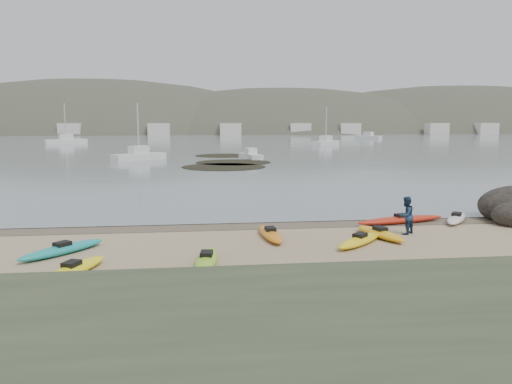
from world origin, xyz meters
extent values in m
plane|color=tan|center=(0.00, 0.00, 0.00)|extent=(600.00, 600.00, 0.00)
plane|color=brown|center=(0.00, -0.30, 0.00)|extent=(60.00, 60.00, 0.00)
plane|color=slate|center=(0.00, 300.00, 0.01)|extent=(1200.00, 1200.00, 0.00)
ellipsoid|color=silver|center=(9.59, -0.80, 0.17)|extent=(2.37, 2.84, 0.34)
ellipsoid|color=#F4AE14|center=(4.77, -3.48, 0.17)|extent=(1.52, 3.10, 0.34)
ellipsoid|color=#8ACB28|center=(-2.47, -6.58, 0.17)|extent=(1.10, 3.12, 0.34)
ellipsoid|color=yellow|center=(-6.69, -7.27, 0.17)|extent=(1.97, 3.29, 0.34)
ellipsoid|color=red|center=(6.81, -0.80, 0.17)|extent=(4.75, 1.78, 0.34)
ellipsoid|color=orange|center=(0.23, -3.00, 0.17)|extent=(0.92, 3.26, 0.34)
ellipsoid|color=teal|center=(-7.65, -4.60, 0.17)|extent=(2.81, 3.11, 0.34)
ellipsoid|color=yellow|center=(3.55, -4.55, 0.17)|extent=(2.76, 2.72, 0.34)
imported|color=navy|center=(6.08, -2.99, 0.81)|extent=(1.00, 0.96, 1.63)
cylinder|color=black|center=(0.09, 28.84, 0.03)|extent=(8.78, 8.78, 0.04)
cylinder|color=black|center=(1.50, 34.33, 0.03)|extent=(8.69, 8.69, 0.04)
cylinder|color=black|center=(0.94, 45.86, 0.03)|extent=(7.71, 7.71, 0.04)
cube|color=silver|center=(-9.69, 39.15, 0.47)|extent=(6.46, 5.64, 0.94)
cube|color=silver|center=(4.09, 39.63, 0.37)|extent=(2.65, 5.52, 0.75)
cube|color=silver|center=(22.49, 72.55, 0.52)|extent=(6.66, 6.67, 1.03)
cube|color=silver|center=(-29.48, 84.79, 0.57)|extent=(8.33, 5.73, 1.15)
cube|color=silver|center=(42.59, 105.14, 0.51)|extent=(6.14, 6.92, 1.02)
ellipsoid|color=#384235|center=(-45.00, 195.00, -18.00)|extent=(220.00, 120.00, 80.00)
ellipsoid|color=#384235|center=(35.00, 190.00, -15.30)|extent=(200.00, 110.00, 68.00)
ellipsoid|color=#384235|center=(120.00, 200.00, -17.10)|extent=(230.00, 130.00, 76.00)
cube|color=beige|center=(-42.00, 145.00, 2.00)|extent=(7.00, 5.00, 4.00)
cube|color=beige|center=(-18.00, 145.00, 2.00)|extent=(7.00, 5.00, 4.00)
cube|color=beige|center=(6.00, 145.00, 2.00)|extent=(7.00, 5.00, 4.00)
cube|color=beige|center=(30.00, 145.00, 2.00)|extent=(7.00, 5.00, 4.00)
cube|color=beige|center=(54.00, 145.00, 2.00)|extent=(7.00, 5.00, 4.00)
cube|color=beige|center=(78.00, 145.00, 2.00)|extent=(7.00, 5.00, 4.00)
cube|color=beige|center=(102.00, 145.00, 2.00)|extent=(7.00, 5.00, 4.00)
camera|label=1|loc=(-2.77, -22.95, 4.81)|focal=35.00mm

